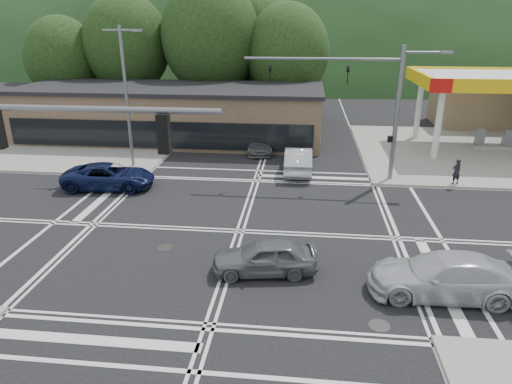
# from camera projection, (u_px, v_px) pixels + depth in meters

# --- Properties ---
(ground) EXTENTS (120.00, 120.00, 0.00)m
(ground) POSITION_uv_depth(u_px,v_px,m) (240.00, 231.00, 21.41)
(ground) COLOR black
(ground) RESTS_ON ground
(sidewalk_ne) EXTENTS (16.00, 16.00, 0.15)m
(sidewalk_ne) POSITION_uv_depth(u_px,v_px,m) (468.00, 152.00, 33.82)
(sidewalk_ne) COLOR gray
(sidewalk_ne) RESTS_ON ground
(sidewalk_nw) EXTENTS (16.00, 16.00, 0.15)m
(sidewalk_nw) POSITION_uv_depth(u_px,v_px,m) (82.00, 141.00, 36.83)
(sidewalk_nw) COLOR gray
(sidewalk_nw) RESTS_ON ground
(gas_station_canopy) EXTENTS (12.32, 8.34, 5.75)m
(gas_station_canopy) POSITION_uv_depth(u_px,v_px,m) (504.00, 83.00, 32.78)
(gas_station_canopy) COLOR silver
(gas_station_canopy) RESTS_ON ground
(convenience_store) EXTENTS (10.00, 6.00, 3.80)m
(convenience_store) POSITION_uv_depth(u_px,v_px,m) (493.00, 105.00, 41.96)
(convenience_store) COLOR #846B4F
(convenience_store) RESTS_ON ground
(commercial_row) EXTENTS (24.00, 8.00, 4.00)m
(commercial_row) POSITION_uv_depth(u_px,v_px,m) (172.00, 115.00, 37.30)
(commercial_row) COLOR brown
(commercial_row) RESTS_ON ground
(hill_north) EXTENTS (252.00, 126.00, 140.00)m
(hill_north) POSITION_uv_depth(u_px,v_px,m) (295.00, 62.00, 105.06)
(hill_north) COLOR #1A3116
(hill_north) RESTS_ON ground
(tree_n_a) EXTENTS (8.00, 8.00, 11.75)m
(tree_n_a) POSITION_uv_depth(u_px,v_px,m) (127.00, 44.00, 42.59)
(tree_n_a) COLOR #382619
(tree_n_a) RESTS_ON ground
(tree_n_b) EXTENTS (9.00, 9.00, 12.98)m
(tree_n_b) POSITION_uv_depth(u_px,v_px,m) (211.00, 37.00, 41.55)
(tree_n_b) COLOR #382619
(tree_n_b) RESTS_ON ground
(tree_n_c) EXTENTS (7.60, 7.60, 10.87)m
(tree_n_c) POSITION_uv_depth(u_px,v_px,m) (287.00, 53.00, 41.31)
(tree_n_c) COLOR #382619
(tree_n_c) RESTS_ON ground
(tree_n_d) EXTENTS (6.80, 6.80, 9.76)m
(tree_n_d) POSITION_uv_depth(u_px,v_px,m) (62.00, 59.00, 42.72)
(tree_n_d) COLOR #382619
(tree_n_d) RESTS_ON ground
(tree_n_e) EXTENTS (8.40, 8.40, 11.98)m
(tree_n_e) POSITION_uv_depth(u_px,v_px,m) (259.00, 43.00, 45.10)
(tree_n_e) COLOR #382619
(tree_n_e) RESTS_ON ground
(streetlight_nw) EXTENTS (2.50, 0.25, 9.00)m
(streetlight_nw) POSITION_uv_depth(u_px,v_px,m) (127.00, 91.00, 28.83)
(streetlight_nw) COLOR slate
(streetlight_nw) RESTS_ON ground
(signal_mast_ne) EXTENTS (11.65, 0.30, 8.00)m
(signal_mast_ne) POSITION_uv_depth(u_px,v_px,m) (377.00, 97.00, 26.53)
(signal_mast_ne) COLOR slate
(signal_mast_ne) RESTS_ON ground
(car_blue_west) EXTENTS (5.41, 2.84, 1.45)m
(car_blue_west) POSITION_uv_depth(u_px,v_px,m) (109.00, 176.00, 26.65)
(car_blue_west) COLOR #0E163D
(car_blue_west) RESTS_ON ground
(car_grey_center) EXTENTS (4.26, 2.23, 1.38)m
(car_grey_center) POSITION_uv_depth(u_px,v_px,m) (265.00, 257.00, 17.69)
(car_grey_center) COLOR slate
(car_grey_center) RESTS_ON ground
(car_silver_east) EXTENTS (5.36, 2.19, 1.56)m
(car_silver_east) POSITION_uv_depth(u_px,v_px,m) (445.00, 276.00, 16.22)
(car_silver_east) COLOR silver
(car_silver_east) RESTS_ON ground
(car_queue_a) EXTENTS (1.78, 4.95, 1.62)m
(car_queue_a) POSITION_uv_depth(u_px,v_px,m) (298.00, 160.00, 29.46)
(car_queue_a) COLOR #B8BBC0
(car_queue_a) RESTS_ON ground
(car_queue_b) EXTENTS (2.25, 4.26, 1.38)m
(car_queue_b) POSITION_uv_depth(u_px,v_px,m) (308.00, 140.00, 34.75)
(car_queue_b) COLOR silver
(car_queue_b) RESTS_ON ground
(car_northbound) EXTENTS (2.39, 4.62, 1.28)m
(car_northbound) POSITION_uv_depth(u_px,v_px,m) (259.00, 143.00, 34.03)
(car_northbound) COLOR #55575A
(car_northbound) RESTS_ON ground
(pedestrian) EXTENTS (0.65, 0.54, 1.52)m
(pedestrian) POSITION_uv_depth(u_px,v_px,m) (456.00, 172.00, 26.87)
(pedestrian) COLOR black
(pedestrian) RESTS_ON sidewalk_ne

